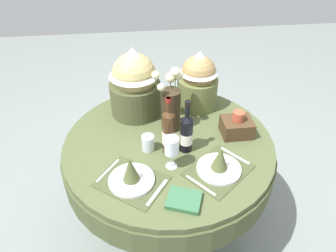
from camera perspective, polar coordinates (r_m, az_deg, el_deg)
ground at (r=2.42m, az=0.10°, el=-16.48°), size 8.00×8.00×0.00m
dining_table at (r=1.95m, az=0.11°, el=-5.49°), size 1.30×1.30×0.76m
place_setting_left at (r=1.59m, az=-6.90°, el=-9.11°), size 0.43×0.41×0.16m
place_setting_right at (r=1.66m, az=9.58°, el=-7.02°), size 0.43×0.42×0.16m
flower_vase at (r=1.86m, az=0.54°, el=4.20°), size 0.19×0.16×0.43m
wine_bottle_left at (r=1.69m, az=0.09°, el=-1.11°), size 0.07×0.07×0.36m
wine_bottle_centre at (r=1.72m, az=3.45°, el=-1.28°), size 0.07×0.07×0.33m
wine_glass_left at (r=1.60m, az=0.70°, el=-3.83°), size 0.08×0.08×0.20m
tumbler_near_right at (r=1.77m, az=-3.76°, el=-3.16°), size 0.07×0.07×0.10m
book_on_table at (r=1.52m, az=3.00°, el=-13.62°), size 0.20×0.18×0.02m
gift_tub_back_left at (r=2.00m, az=-6.29°, el=8.48°), size 0.34×0.34×0.46m
gift_tub_back_right at (r=2.07m, az=5.67°, el=8.82°), size 0.27×0.27×0.41m
woven_basket_side_right at (r=1.92m, az=12.71°, el=-0.01°), size 0.18×0.16×0.16m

